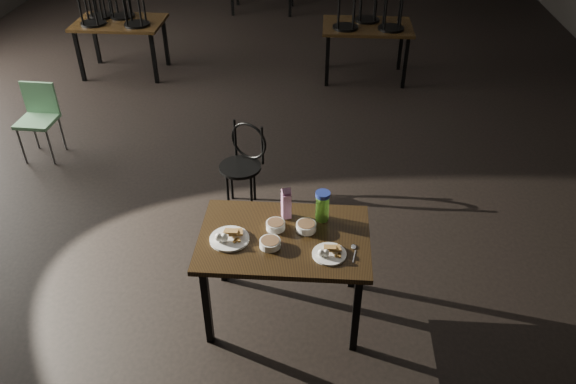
# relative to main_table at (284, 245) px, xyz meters

# --- Properties ---
(main_table) EXTENTS (1.20, 0.80, 0.75)m
(main_table) POSITION_rel_main_table_xyz_m (0.00, 0.00, 0.00)
(main_table) COLOR black
(main_table) RESTS_ON ground
(plate_left) EXTENTS (0.28, 0.28, 0.09)m
(plate_left) POSITION_rel_main_table_xyz_m (-0.38, -0.06, 0.10)
(plate_left) COLOR white
(plate_left) RESTS_ON main_table
(plate_right) EXTENTS (0.23, 0.23, 0.08)m
(plate_right) POSITION_rel_main_table_xyz_m (0.32, -0.17, 0.10)
(plate_right) COLOR white
(plate_right) RESTS_ON main_table
(bowl_near) EXTENTS (0.14, 0.14, 0.05)m
(bowl_near) POSITION_rel_main_table_xyz_m (-0.07, 0.09, 0.11)
(bowl_near) COLOR white
(bowl_near) RESTS_ON main_table
(bowl_far) EXTENTS (0.14, 0.14, 0.06)m
(bowl_far) POSITION_rel_main_table_xyz_m (0.15, 0.08, 0.11)
(bowl_far) COLOR white
(bowl_far) RESTS_ON main_table
(bowl_big) EXTENTS (0.15, 0.15, 0.05)m
(bowl_big) POSITION_rel_main_table_xyz_m (-0.09, -0.11, 0.11)
(bowl_big) COLOR white
(bowl_big) RESTS_ON main_table
(juice_carton) EXTENTS (0.08, 0.08, 0.25)m
(juice_carton) POSITION_rel_main_table_xyz_m (-0.00, 0.23, 0.20)
(juice_carton) COLOR #88186A
(juice_carton) RESTS_ON main_table
(water_bottle) EXTENTS (0.13, 0.13, 0.24)m
(water_bottle) POSITION_rel_main_table_xyz_m (0.26, 0.22, 0.20)
(water_bottle) COLOR #78DF41
(water_bottle) RESTS_ON main_table
(spoon) EXTENTS (0.05, 0.19, 0.01)m
(spoon) POSITION_rel_main_table_xyz_m (0.48, -0.10, 0.08)
(spoon) COLOR silver
(spoon) RESTS_ON main_table
(bentwood_chair) EXTENTS (0.44, 0.44, 0.83)m
(bentwood_chair) POSITION_rel_main_table_xyz_m (-0.49, 1.40, -0.18)
(bentwood_chair) COLOR black
(bentwood_chair) RESTS_ON ground
(school_chair) EXTENTS (0.39, 0.39, 0.81)m
(school_chair) POSITION_rel_main_table_xyz_m (-2.81, 2.18, -0.18)
(school_chair) COLOR #74B581
(school_chair) RESTS_ON ground
(bg_table_left) EXTENTS (1.20, 0.80, 1.48)m
(bg_table_left) POSITION_rel_main_table_xyz_m (-2.63, 4.45, 0.13)
(bg_table_left) COLOR black
(bg_table_left) RESTS_ON ground
(bg_table_right) EXTENTS (1.20, 0.80, 1.48)m
(bg_table_right) POSITION_rel_main_table_xyz_m (0.79, 4.50, 0.11)
(bg_table_right) COLOR black
(bg_table_right) RESTS_ON ground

